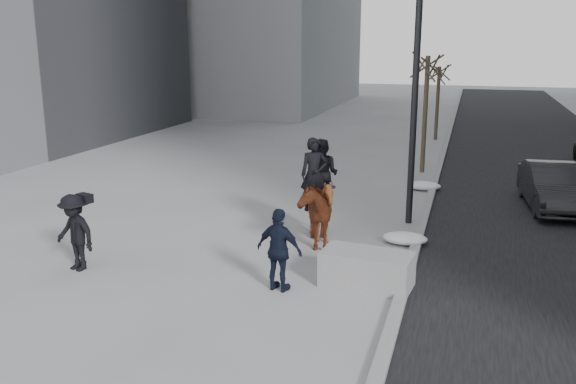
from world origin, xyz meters
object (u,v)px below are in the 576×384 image
(planter, at_px, (367,269))
(car_near, at_px, (553,187))
(mounted_left, at_px, (312,206))
(mounted_right, at_px, (321,200))

(planter, height_order, car_near, car_near)
(car_near, xyz_separation_m, mounted_left, (-6.22, -5.38, 0.32))
(planter, distance_m, car_near, 8.88)
(car_near, distance_m, mounted_left, 8.23)
(mounted_left, relative_size, mounted_right, 1.04)
(car_near, bearing_deg, mounted_right, -146.30)
(mounted_left, distance_m, mounted_right, 0.45)
(mounted_left, height_order, mounted_right, mounted_left)
(planter, xyz_separation_m, mounted_right, (-1.67, 2.75, 0.67))
(planter, relative_size, car_near, 0.45)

